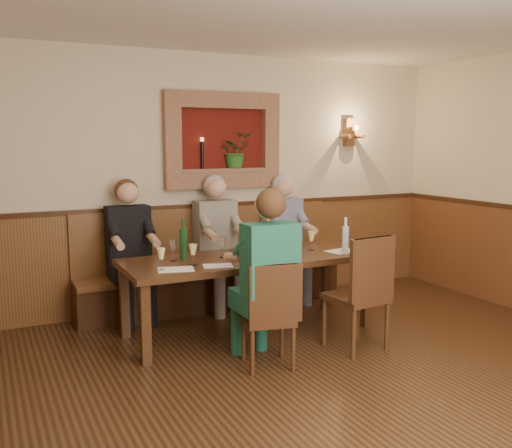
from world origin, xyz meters
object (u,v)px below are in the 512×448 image
at_px(chair_near_left, 268,336).
at_px(person_bench_left, 131,263).
at_px(dining_table, 249,264).
at_px(person_bench_mid, 219,254).
at_px(person_chair_front, 265,292).
at_px(chair_near_right, 357,316).
at_px(spittoon_bucket, 254,244).
at_px(wine_bottle_green_a, 268,238).
at_px(wine_bottle_green_b, 184,243).
at_px(person_bench_right, 286,249).
at_px(bench, 213,278).
at_px(water_bottle, 345,239).

xyz_separation_m(chair_near_left, person_bench_left, (-0.71, 1.68, 0.35)).
xyz_separation_m(dining_table, chair_near_left, (-0.23, -0.85, -0.42)).
bearing_deg(person_bench_mid, dining_table, -92.00).
relative_size(chair_near_left, person_chair_front, 0.60).
bearing_deg(chair_near_right, spittoon_bucket, 127.83).
bearing_deg(chair_near_left, person_chair_front, 99.53).
height_order(wine_bottle_green_a, wine_bottle_green_b, wine_bottle_green_a).
distance_m(person_bench_right, person_chair_front, 1.95).
bearing_deg(bench, spittoon_bucket, -90.31).
distance_m(chair_near_right, person_bench_right, 1.70).
bearing_deg(bench, wine_bottle_green_a, -82.51).
bearing_deg(bench, wine_bottle_green_b, -127.05).
xyz_separation_m(person_bench_right, wine_bottle_green_a, (-0.73, -0.96, 0.33)).
xyz_separation_m(dining_table, spittoon_bucket, (-0.01, -0.12, 0.21)).
bearing_deg(wine_bottle_green_b, water_bottle, -15.87).
xyz_separation_m(person_bench_mid, spittoon_bucket, (-0.03, -0.96, 0.27)).
distance_m(chair_near_left, person_chair_front, 0.36).
bearing_deg(person_chair_front, person_bench_right, 55.93).
distance_m(dining_table, person_bench_right, 1.21).
height_order(bench, person_bench_mid, person_bench_mid).
bearing_deg(spittoon_bucket, person_bench_left, 134.05).
xyz_separation_m(person_bench_left, person_bench_mid, (0.96, -0.00, 0.01)).
bearing_deg(bench, chair_near_right, -69.11).
bearing_deg(spittoon_bucket, chair_near_right, -45.96).
relative_size(bench, person_chair_front, 2.03).
bearing_deg(person_bench_left, person_chair_front, -66.22).
relative_size(person_bench_mid, spittoon_bucket, 5.39).
distance_m(dining_table, person_bench_mid, 0.84).
distance_m(person_bench_left, water_bottle, 2.17).
xyz_separation_m(bench, wine_bottle_green_b, (-0.60, -0.80, 0.58)).
bearing_deg(chair_near_left, person_bench_mid, 94.14).
bearing_deg(spittoon_bucket, chair_near_left, -106.93).
distance_m(dining_table, wine_bottle_green_b, 0.66).
distance_m(spittoon_bucket, wine_bottle_green_b, 0.65).
relative_size(chair_near_left, chair_near_right, 0.86).
bearing_deg(person_chair_front, chair_near_left, -93.25).
bearing_deg(wine_bottle_green_a, person_bench_mid, 96.61).
bearing_deg(person_chair_front, person_bench_mid, 81.13).
xyz_separation_m(wine_bottle_green_b, water_bottle, (1.51, -0.43, -0.01)).
bearing_deg(person_bench_mid, chair_near_left, -98.64).
xyz_separation_m(chair_near_left, person_bench_right, (1.09, 1.68, 0.35)).
height_order(wine_bottle_green_b, water_bottle, wine_bottle_green_b).
height_order(dining_table, person_chair_front, person_chair_front).
distance_m(bench, wine_bottle_green_a, 1.24).
bearing_deg(chair_near_left, person_bench_left, 125.53).
height_order(person_bench_right, water_bottle, person_bench_right).
bearing_deg(spittoon_bucket, wine_bottle_green_a, -0.93).
relative_size(bench, water_bottle, 8.37).
bearing_deg(person_bench_right, dining_table, -136.05).
relative_size(bench, chair_near_right, 2.89).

